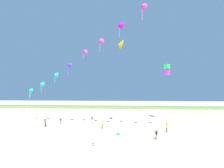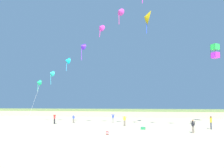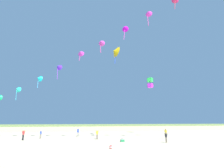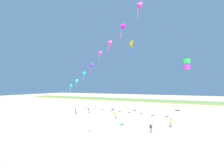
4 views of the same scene
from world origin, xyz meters
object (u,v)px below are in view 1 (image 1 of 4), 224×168
(person_mid_center, at_px, (156,134))
(person_far_right, at_px, (45,122))
(person_far_left, at_px, (61,120))
(large_kite_low_lead, at_px, (120,45))
(person_near_right, at_px, (167,127))
(person_near_left, at_px, (102,124))
(large_kite_mid_trail, at_px, (167,69))
(person_far_center, at_px, (92,119))
(beach_ball, at_px, (93,144))
(beach_cooler, at_px, (118,133))

(person_mid_center, xyz_separation_m, person_far_right, (-21.53, 7.91, 0.14))
(person_far_left, bearing_deg, large_kite_low_lead, -12.31)
(person_near_right, xyz_separation_m, large_kite_low_lead, (-8.47, 2.87, 15.83))
(person_near_left, bearing_deg, large_kite_mid_trail, 33.08)
(person_near_left, distance_m, person_far_center, 6.36)
(person_near_right, xyz_separation_m, beach_ball, (-11.59, -8.64, -0.82))
(person_far_right, height_order, person_far_center, person_far_right)
(person_far_left, bearing_deg, person_near_right, -14.83)
(large_kite_mid_trail, xyz_separation_m, beach_ball, (-14.36, -20.37, -12.61))
(person_near_right, height_order, beach_cooler, person_near_right)
(person_mid_center, height_order, person_far_left, person_far_left)
(large_kite_low_lead, height_order, beach_cooler, large_kite_low_lead)
(person_mid_center, bearing_deg, beach_cooler, 157.57)
(person_far_right, bearing_deg, large_kite_mid_trail, 17.82)
(beach_cooler, bearing_deg, beach_ball, -115.90)
(person_far_left, height_order, person_far_right, person_far_right)
(person_far_center, height_order, beach_cooler, person_far_center)
(person_near_left, bearing_deg, large_kite_low_lead, 11.46)
(person_near_left, distance_m, beach_ball, 10.84)
(person_near_left, distance_m, person_far_left, 10.59)
(person_near_left, distance_m, large_kite_low_lead, 16.26)
(large_kite_low_lead, bearing_deg, person_far_center, 144.27)
(person_near_right, relative_size, person_far_right, 0.99)
(person_near_right, height_order, person_far_right, person_far_right)
(person_near_left, relative_size, beach_ball, 4.57)
(person_far_center, height_order, large_kite_mid_trail, large_kite_mid_trail)
(person_far_right, relative_size, large_kite_mid_trail, 0.70)
(person_near_left, bearing_deg, person_mid_center, -36.88)
(beach_cooler, relative_size, beach_ball, 1.59)
(person_far_left, distance_m, person_far_center, 6.99)
(large_kite_low_lead, bearing_deg, person_mid_center, -52.60)
(person_far_left, bearing_deg, large_kite_mid_trail, 13.56)
(person_mid_center, distance_m, beach_cooler, 6.48)
(person_far_left, bearing_deg, person_far_right, -129.85)
(person_far_left, height_order, large_kite_low_lead, large_kite_low_lead)
(person_far_right, bearing_deg, person_far_left, 50.15)
(person_near_left, relative_size, person_mid_center, 1.10)
(person_mid_center, bearing_deg, person_far_left, 151.15)
(person_mid_center, distance_m, person_far_right, 22.94)
(person_mid_center, xyz_separation_m, large_kite_mid_trail, (5.35, 16.55, 11.92))
(person_far_right, relative_size, large_kite_low_lead, 0.47)
(person_far_center, bearing_deg, person_far_right, -153.04)
(person_mid_center, bearing_deg, large_kite_mid_trail, 72.10)
(beach_ball, bearing_deg, large_kite_low_lead, 74.81)
(large_kite_mid_trail, bearing_deg, beach_cooler, -128.75)
(beach_cooler, bearing_deg, person_far_left, 148.50)
(person_far_left, distance_m, large_kite_low_lead, 21.03)
(person_far_left, distance_m, large_kite_mid_trail, 27.99)
(person_near_right, xyz_separation_m, person_far_right, (-24.12, 3.08, 0.01))
(person_near_right, relative_size, beach_ball, 4.79)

